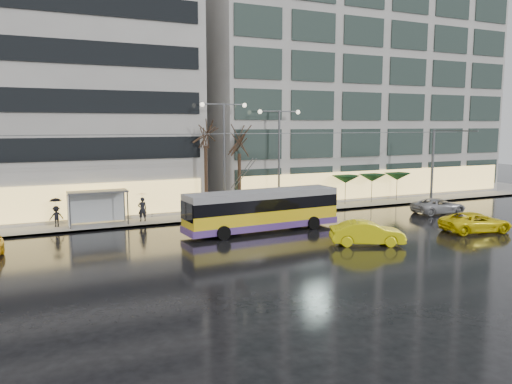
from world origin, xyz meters
TOP-DOWN VIEW (x-y plane):
  - ground at (0.00, 0.00)m, footprint 140.00×140.00m
  - sidewalk at (2.00, 14.00)m, footprint 80.00×10.00m
  - kerb at (2.00, 9.05)m, footprint 80.00×0.10m
  - building_right at (19.00, 19.00)m, footprint 32.00×14.00m
  - trolleybus at (2.26, 4.12)m, footprint 11.38×4.59m
  - catenary at (1.00, 7.94)m, footprint 42.24×5.12m
  - bus_shelter at (-8.38, 10.69)m, footprint 4.20×1.60m
  - street_lamp_near at (2.00, 10.80)m, footprint 3.96×0.36m
  - street_lamp_far at (7.00, 10.80)m, footprint 3.96×0.36m
  - tree_a at (0.50, 11.00)m, footprint 3.20×3.20m
  - tree_b at (3.50, 11.20)m, footprint 3.20×3.20m
  - parasol_a at (14.00, 11.00)m, footprint 2.50×2.50m
  - parasol_b at (17.00, 11.00)m, footprint 2.50×2.50m
  - parasol_c at (20.00, 11.00)m, footprint 2.50×2.50m
  - taxi_b at (6.49, -2.21)m, footprint 4.78×3.34m
  - taxi_c at (15.70, -2.33)m, footprint 5.28×3.16m
  - sedan_silver at (18.82, 4.30)m, footprint 4.78×2.46m
  - pedestrian_a at (-4.78, 10.56)m, footprint 0.99×1.01m
  - pedestrian_b at (-3.76, 12.18)m, footprint 0.94×0.91m
  - pedestrian_c at (-10.85, 11.05)m, footprint 1.06×0.95m

SIDE VIEW (x-z plane):
  - ground at x=0.00m, z-range 0.00..0.00m
  - sidewalk at x=2.00m, z-range 0.00..0.15m
  - kerb at x=2.00m, z-range 0.00..0.15m
  - sedan_silver at x=18.82m, z-range 0.00..1.29m
  - taxi_c at x=15.70m, z-range 0.00..1.37m
  - taxi_b at x=6.49m, z-range 0.00..1.50m
  - pedestrian_b at x=-3.76m, z-range 0.15..1.67m
  - pedestrian_c at x=-10.85m, z-range 0.22..2.33m
  - trolleybus at x=2.26m, z-range -1.20..4.02m
  - pedestrian_a at x=-4.78m, z-range 0.48..2.67m
  - bus_shelter at x=-8.38m, z-range 0.71..3.22m
  - parasol_a at x=14.00m, z-range 1.12..3.77m
  - parasol_b at x=17.00m, z-range 1.12..3.77m
  - parasol_c at x=20.00m, z-range 1.12..3.77m
  - catenary at x=1.00m, z-range 0.75..7.75m
  - street_lamp_far at x=7.00m, z-range 1.45..9.98m
  - street_lamp_near at x=2.00m, z-range 1.48..10.51m
  - tree_b at x=3.50m, z-range 2.55..10.25m
  - tree_a at x=0.50m, z-range 2.89..11.29m
  - building_right at x=19.00m, z-range 0.15..25.15m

